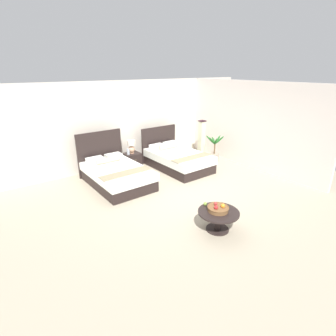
{
  "coord_description": "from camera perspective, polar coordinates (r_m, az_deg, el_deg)",
  "views": [
    {
      "loc": [
        -3.92,
        -4.63,
        2.99
      ],
      "look_at": [
        -0.14,
        0.45,
        0.6
      ],
      "focal_mm": 28.39,
      "sensor_mm": 36.0,
      "label": 1
    }
  ],
  "objects": [
    {
      "name": "bed_near_corner",
      "position": [
        8.42,
        1.9,
        1.98
      ],
      "size": [
        1.36,
        2.15,
        1.17
      ],
      "color": "black",
      "rests_on": "ground"
    },
    {
      "name": "table_lamp",
      "position": [
        8.42,
        -7.88,
        4.71
      ],
      "size": [
        0.26,
        0.26,
        0.42
      ],
      "color": "tan",
      "rests_on": "nightstand"
    },
    {
      "name": "fruit_bowl",
      "position": [
        5.25,
        10.7,
        -8.52
      ],
      "size": [
        0.42,
        0.42,
        0.16
      ],
      "color": "brown",
      "rests_on": "coffee_table"
    },
    {
      "name": "potted_palm",
      "position": [
        9.2,
        9.89,
        3.12
      ],
      "size": [
        0.57,
        0.52,
        0.91
      ],
      "color": "gray",
      "rests_on": "ground"
    },
    {
      "name": "floor_lamp_corner",
      "position": [
        9.53,
        7.2,
        6.25
      ],
      "size": [
        0.22,
        0.22,
        1.29
      ],
      "color": "black",
      "rests_on": "ground"
    },
    {
      "name": "coffee_table",
      "position": [
        5.31,
        10.75,
        -10.14
      ],
      "size": [
        0.8,
        0.8,
        0.41
      ],
      "color": "black",
      "rests_on": "ground"
    },
    {
      "name": "bed_near_window",
      "position": [
        7.38,
        -11.15,
        -1.21
      ],
      "size": [
        1.38,
        2.13,
        1.29
      ],
      "color": "black",
      "rests_on": "ground"
    },
    {
      "name": "vase",
      "position": [
        8.34,
        -8.53,
        3.49
      ],
      "size": [
        0.09,
        0.09,
        0.18
      ],
      "color": "#B1BBC6",
      "rests_on": "nightstand"
    },
    {
      "name": "loose_apple",
      "position": [
        5.41,
        8.0,
        -7.64
      ],
      "size": [
        0.07,
        0.07,
        0.07
      ],
      "color": "#85AD42",
      "rests_on": "coffee_table"
    },
    {
      "name": "nightstand",
      "position": [
        8.54,
        -7.66,
        1.65
      ],
      "size": [
        0.5,
        0.46,
        0.47
      ],
      "color": "black",
      "rests_on": "ground"
    },
    {
      "name": "ground_plane",
      "position": [
        6.77,
        3.25,
        -5.68
      ],
      "size": [
        9.68,
        9.53,
        0.02
      ],
      "primitive_type": "cube",
      "color": "tan"
    },
    {
      "name": "wall_side_right",
      "position": [
        8.75,
        17.4,
        8.75
      ],
      "size": [
        0.12,
        5.13,
        2.65
      ],
      "primitive_type": "cube",
      "color": "silver",
      "rests_on": "ground"
    },
    {
      "name": "wall_back",
      "position": [
        8.71,
        -9.27,
        9.37
      ],
      "size": [
        9.68,
        0.12,
        2.65
      ],
      "primitive_type": "cube",
      "color": "silver",
      "rests_on": "ground"
    }
  ]
}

